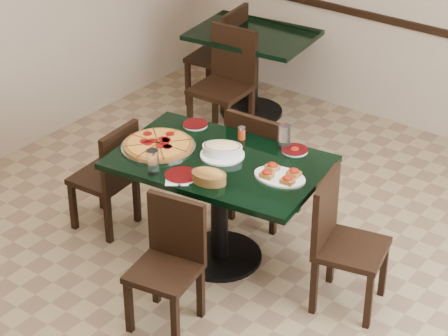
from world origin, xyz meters
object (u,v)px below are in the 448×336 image
Objects in this scene: main_table at (219,185)px; chair_far at (260,161)px; bread_basket at (209,176)px; chair_near at (170,257)px; back_chair_near at (227,78)px; bruschetta_platter at (280,175)px; chair_right at (340,237)px; lasagna_casserole at (222,149)px; back_chair_left at (224,51)px; pepperoni_pizza at (158,145)px; back_table at (252,58)px; chair_left at (111,173)px.

chair_far is at bearing 87.99° from main_table.
chair_near is at bearing -98.95° from bread_basket.
bruschetta_platter is at bearing -47.58° from back_chair_near.
chair_near is 0.93× the size of chair_right.
chair_far is 3.53× the size of bread_basket.
bruschetta_platter is at bearing 56.76° from chair_near.
main_table is 1.54× the size of back_chair_near.
back_chair_near is at bearing 130.99° from bruschetta_platter.
main_table is at bearing 82.05° from chair_right.
lasagna_casserole reaches higher than main_table.
back_chair_left reaches higher than chair_right.
back_chair_near is at bearing 117.41° from main_table.
main_table is 4.69× the size of lasagna_casserole.
chair_right is at bearing -39.76° from back_chair_near.
chair_right is 1.77× the size of pepperoni_pizza.
back_table is 1.26× the size of chair_right.
pepperoni_pizza is at bearing 57.71° from chair_far.
back_table is 2.66m from chair_right.
back_chair_near reaches higher than lasagna_casserole.
back_table is at bearing 108.76° from pepperoni_pizza.
back_chair_near is 3.05× the size of lasagna_casserole.
bruschetta_platter is (0.29, 0.69, 0.34)m from chair_near.
back_table is 4.41× the size of bread_basket.
bread_basket reaches higher than lasagna_casserole.
back_chair_left is (-2.25, 1.83, 0.03)m from chair_right.
back_chair_left is at bearing 116.20° from pepperoni_pizza.
chair_left is 1.63m from back_chair_near.
pepperoni_pizza is (0.68, -2.01, 0.24)m from back_table.
back_chair_left is 3.01× the size of lasagna_casserole.
chair_left is at bearing 8.58° from back_chair_left.
main_table is 0.83m from chair_left.
chair_far reaches higher than lasagna_casserole.
chair_near is (0.19, -1.19, -0.04)m from chair_far.
chair_right is 2.84× the size of lasagna_casserole.
lasagna_casserole reaches higher than chair_left.
back_chair_left is (-1.35, 1.38, 0.02)m from chair_far.
back_chair_near reaches higher than pepperoni_pizza.
chair_left is at bearing 166.27° from lasagna_casserole.
bread_basket reaches higher than bruschetta_platter.
chair_right is at bearing 12.35° from bread_basket.
back_chair_near is at bearing 40.49° from chair_right.
lasagna_casserole is (0.79, 0.21, 0.36)m from chair_left.
main_table is 1.79m from back_chair_near.
lasagna_casserole reaches higher than back_table.
chair_right is 1.30m from pepperoni_pizza.
lasagna_casserole is at bearing -57.49° from back_chair_near.
back_chair_near reaches higher than chair_left.
main_table is at bearing 14.43° from pepperoni_pizza.
back_chair_near is (-0.98, 0.93, 0.03)m from chair_far.
back_chair_near is at bearing 111.99° from bread_basket.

